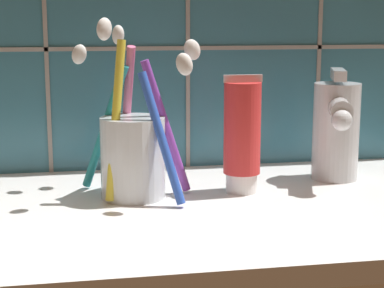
{
  "coord_description": "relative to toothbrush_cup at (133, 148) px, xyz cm",
  "views": [
    {
      "loc": [
        -11.93,
        -61.71,
        20.55
      ],
      "look_at": [
        -0.55,
        1.57,
        7.99
      ],
      "focal_mm": 60.0,
      "sensor_mm": 36.0,
      "label": 1
    }
  ],
  "objects": [
    {
      "name": "sink_faucet",
      "position": [
        23.86,
        3.32,
        0.92
      ],
      "size": [
        5.87,
        10.41,
        12.9
      ],
      "rotation": [
        0.0,
        0.0,
        -1.89
      ],
      "color": "silver",
      "rests_on": "sink_counter"
    },
    {
      "name": "tile_wall_backsplash",
      "position": [
        6.37,
        13.79,
        15.11
      ],
      "size": [
        78.42,
        1.72,
        44.79
      ],
      "color": "#336B7F",
      "rests_on": "ground"
    },
    {
      "name": "sink_counter",
      "position": [
        6.36,
        -4.03,
        -6.29
      ],
      "size": [
        68.42,
        35.16,
        2.0
      ],
      "primitive_type": "cube",
      "color": "white",
      "rests_on": "ground"
    },
    {
      "name": "toothpaste_tube",
      "position": [
        11.71,
        -0.09,
        1.0
      ],
      "size": [
        4.18,
        3.98,
        12.78
      ],
      "color": "white",
      "rests_on": "sink_counter"
    },
    {
      "name": "toothbrush_cup",
      "position": [
        0.0,
        0.0,
        0.0
      ],
      "size": [
        13.81,
        13.45,
        18.81
      ],
      "color": "silver",
      "rests_on": "sink_counter"
    }
  ]
}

